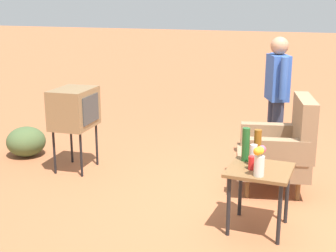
{
  "coord_description": "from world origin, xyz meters",
  "views": [
    {
      "loc": [
        4.72,
        0.71,
        2.04
      ],
      "look_at": [
        -0.15,
        -1.25,
        0.65
      ],
      "focal_mm": 49.96,
      "sensor_mm": 36.0,
      "label": 1
    }
  ],
  "objects_px": {
    "bottle_wine_green": "(246,145)",
    "flower_vase": "(259,160)",
    "tv_on_stand": "(74,109)",
    "soda_can_red": "(252,163)",
    "side_table": "(260,177)",
    "bottle_short_clear": "(253,155)",
    "person_standing": "(277,94)",
    "armchair": "(282,147)",
    "bottle_tall_amber": "(257,145)"
  },
  "relations": [
    {
      "from": "bottle_wine_green",
      "to": "flower_vase",
      "type": "bearing_deg",
      "value": 29.59
    },
    {
      "from": "tv_on_stand",
      "to": "soda_can_red",
      "type": "relative_size",
      "value": 8.44
    },
    {
      "from": "side_table",
      "to": "bottle_short_clear",
      "type": "bearing_deg",
      "value": -124.36
    },
    {
      "from": "side_table",
      "to": "person_standing",
      "type": "bearing_deg",
      "value": -174.61
    },
    {
      "from": "side_table",
      "to": "bottle_short_clear",
      "type": "relative_size",
      "value": 2.97
    },
    {
      "from": "armchair",
      "to": "bottle_tall_amber",
      "type": "height_order",
      "value": "armchair"
    },
    {
      "from": "armchair",
      "to": "bottle_tall_amber",
      "type": "distance_m",
      "value": 0.86
    },
    {
      "from": "armchair",
      "to": "person_standing",
      "type": "bearing_deg",
      "value": -165.36
    },
    {
      "from": "armchair",
      "to": "side_table",
      "type": "bearing_deg",
      "value": -2.2
    },
    {
      "from": "side_table",
      "to": "bottle_wine_green",
      "type": "bearing_deg",
      "value": -132.29
    },
    {
      "from": "flower_vase",
      "to": "armchair",
      "type": "bearing_deg",
      "value": 179.22
    },
    {
      "from": "side_table",
      "to": "bottle_short_clear",
      "type": "xyz_separation_m",
      "value": [
        -0.05,
        -0.08,
        0.19
      ]
    },
    {
      "from": "side_table",
      "to": "flower_vase",
      "type": "height_order",
      "value": "flower_vase"
    },
    {
      "from": "soda_can_red",
      "to": "armchair",
      "type": "bearing_deg",
      "value": 174.36
    },
    {
      "from": "tv_on_stand",
      "to": "soda_can_red",
      "type": "distance_m",
      "value": 2.51
    },
    {
      "from": "armchair",
      "to": "side_table",
      "type": "xyz_separation_m",
      "value": [
        1.03,
        -0.04,
        0.01
      ]
    },
    {
      "from": "tv_on_stand",
      "to": "person_standing",
      "type": "height_order",
      "value": "person_standing"
    },
    {
      "from": "bottle_tall_amber",
      "to": "armchair",
      "type": "bearing_deg",
      "value": 171.96
    },
    {
      "from": "person_standing",
      "to": "soda_can_red",
      "type": "bearing_deg",
      "value": 3.22
    },
    {
      "from": "bottle_tall_amber",
      "to": "flower_vase",
      "type": "xyz_separation_m",
      "value": [
        0.4,
        0.1,
        -0.0
      ]
    },
    {
      "from": "flower_vase",
      "to": "side_table",
      "type": "bearing_deg",
      "value": -173.15
    },
    {
      "from": "person_standing",
      "to": "bottle_wine_green",
      "type": "distance_m",
      "value": 1.7
    },
    {
      "from": "person_standing",
      "to": "flower_vase",
      "type": "distance_m",
      "value": 2.05
    },
    {
      "from": "bottle_wine_green",
      "to": "flower_vase",
      "type": "height_order",
      "value": "bottle_wine_green"
    },
    {
      "from": "person_standing",
      "to": "bottle_wine_green",
      "type": "relative_size",
      "value": 5.12
    },
    {
      "from": "bottle_short_clear",
      "to": "person_standing",
      "type": "bearing_deg",
      "value": -176.91
    },
    {
      "from": "bottle_short_clear",
      "to": "flower_vase",
      "type": "relative_size",
      "value": 0.75
    },
    {
      "from": "tv_on_stand",
      "to": "flower_vase",
      "type": "xyz_separation_m",
      "value": [
        0.94,
        2.46,
        -0.04
      ]
    },
    {
      "from": "tv_on_stand",
      "to": "bottle_tall_amber",
      "type": "relative_size",
      "value": 3.43
    },
    {
      "from": "person_standing",
      "to": "flower_vase",
      "type": "xyz_separation_m",
      "value": [
        2.04,
        0.2,
        -0.2
      ]
    },
    {
      "from": "side_table",
      "to": "flower_vase",
      "type": "distance_m",
      "value": 0.3
    },
    {
      "from": "person_standing",
      "to": "bottle_tall_amber",
      "type": "relative_size",
      "value": 5.47
    },
    {
      "from": "bottle_short_clear",
      "to": "flower_vase",
      "type": "xyz_separation_m",
      "value": [
        0.24,
        0.1,
        0.05
      ]
    },
    {
      "from": "bottle_tall_amber",
      "to": "flower_vase",
      "type": "distance_m",
      "value": 0.41
    },
    {
      "from": "tv_on_stand",
      "to": "bottle_wine_green",
      "type": "bearing_deg",
      "value": 75.27
    },
    {
      "from": "soda_can_red",
      "to": "flower_vase",
      "type": "height_order",
      "value": "flower_vase"
    },
    {
      "from": "bottle_wine_green",
      "to": "bottle_short_clear",
      "type": "bearing_deg",
      "value": 42.58
    },
    {
      "from": "bottle_wine_green",
      "to": "bottle_short_clear",
      "type": "xyz_separation_m",
      "value": [
        0.11,
        0.1,
        -0.06
      ]
    },
    {
      "from": "person_standing",
      "to": "soda_can_red",
      "type": "distance_m",
      "value": 1.92
    },
    {
      "from": "armchair",
      "to": "person_standing",
      "type": "xyz_separation_m",
      "value": [
        -0.82,
        -0.21,
        0.44
      ]
    },
    {
      "from": "tv_on_stand",
      "to": "flower_vase",
      "type": "height_order",
      "value": "tv_on_stand"
    },
    {
      "from": "armchair",
      "to": "side_table",
      "type": "relative_size",
      "value": 1.79
    },
    {
      "from": "soda_can_red",
      "to": "bottle_wine_green",
      "type": "bearing_deg",
      "value": -153.03
    },
    {
      "from": "armchair",
      "to": "soda_can_red",
      "type": "bearing_deg",
      "value": -5.64
    },
    {
      "from": "soda_can_red",
      "to": "flower_vase",
      "type": "distance_m",
      "value": 0.19
    },
    {
      "from": "armchair",
      "to": "bottle_wine_green",
      "type": "xyz_separation_m",
      "value": [
        0.87,
        -0.21,
        0.26
      ]
    },
    {
      "from": "bottle_wine_green",
      "to": "side_table",
      "type": "bearing_deg",
      "value": 47.71
    },
    {
      "from": "tv_on_stand",
      "to": "bottle_wine_green",
      "type": "relative_size",
      "value": 3.22
    },
    {
      "from": "bottle_tall_amber",
      "to": "bottle_wine_green",
      "type": "bearing_deg",
      "value": -61.73
    },
    {
      "from": "bottle_tall_amber",
      "to": "bottle_short_clear",
      "type": "bearing_deg",
      "value": -0.6
    }
  ]
}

